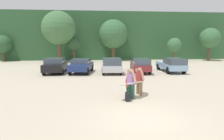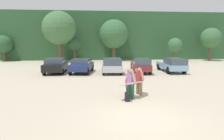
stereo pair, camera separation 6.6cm
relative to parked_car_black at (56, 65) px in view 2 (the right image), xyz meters
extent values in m
plane|color=beige|center=(5.89, -12.29, -0.79)|extent=(120.00, 120.00, 0.00)
cube|color=#2D5633|center=(5.89, 19.66, 3.41)|extent=(108.00, 12.00, 8.39)
cylinder|color=brown|center=(-10.87, 12.84, -0.01)|extent=(0.39, 0.39, 1.55)
sphere|color=#2D5633|center=(-10.87, 12.84, 1.99)|extent=(2.89, 2.89, 2.89)
cylinder|color=brown|center=(-1.47, 10.58, 0.75)|extent=(0.58, 0.58, 3.08)
sphere|color=#427042|center=(-1.47, 10.58, 4.46)|extent=(5.10, 5.10, 5.10)
cylinder|color=brown|center=(0.65, 11.26, 0.15)|extent=(0.38, 0.38, 1.87)
sphere|color=#284C2D|center=(0.65, 11.26, 2.03)|extent=(2.22, 2.22, 2.22)
cylinder|color=brown|center=(7.11, 12.73, 0.41)|extent=(0.62, 0.62, 2.39)
sphere|color=#38663D|center=(7.11, 12.73, 3.67)|extent=(4.86, 4.86, 4.86)
cylinder|color=brown|center=(16.97, 10.71, 0.04)|extent=(0.39, 0.39, 1.66)
sphere|color=#38663D|center=(16.97, 10.71, 1.86)|extent=(2.33, 2.33, 2.33)
cylinder|color=brown|center=(23.13, 10.90, 0.39)|extent=(0.46, 0.46, 2.36)
sphere|color=#38663D|center=(23.13, 10.90, 3.00)|extent=(3.35, 3.35, 3.35)
cube|color=black|center=(0.00, 0.05, -0.14)|extent=(1.90, 4.10, 0.69)
cube|color=#3F4C5B|center=(0.00, -0.15, 0.46)|extent=(1.74, 2.16, 0.51)
cylinder|color=black|center=(-0.85, 1.40, -0.48)|extent=(0.22, 0.61, 0.61)
cylinder|color=black|center=(0.84, 1.41, -0.48)|extent=(0.22, 0.61, 0.61)
cylinder|color=black|center=(-0.84, -1.30, -0.48)|extent=(0.22, 0.61, 0.61)
cylinder|color=black|center=(0.85, -1.30, -0.48)|extent=(0.22, 0.61, 0.61)
cube|color=navy|center=(2.62, -0.20, -0.13)|extent=(2.44, 4.21, 0.60)
cube|color=#3F4C5B|center=(2.61, -0.25, 0.41)|extent=(1.99, 2.20, 0.48)
cylinder|color=black|center=(2.00, 1.23, -0.43)|extent=(0.33, 0.74, 0.72)
cylinder|color=black|center=(3.64, 0.97, -0.43)|extent=(0.33, 0.74, 0.72)
cylinder|color=black|center=(1.59, -1.37, -0.43)|extent=(0.33, 0.74, 0.72)
cylinder|color=black|center=(3.24, -1.62, -0.43)|extent=(0.33, 0.74, 0.72)
cube|color=silver|center=(5.63, -0.50, -0.17)|extent=(1.95, 3.98, 0.63)
cube|color=#3F4C5B|center=(5.61, -1.35, 0.46)|extent=(1.76, 2.15, 0.64)
cylinder|color=black|center=(4.83, 0.82, -0.48)|extent=(0.23, 0.61, 0.61)
cylinder|color=black|center=(6.49, 0.78, -0.48)|extent=(0.23, 0.61, 0.61)
cylinder|color=black|center=(4.76, -1.78, -0.48)|extent=(0.23, 0.61, 0.61)
cylinder|color=black|center=(6.43, -1.82, -0.48)|extent=(0.23, 0.61, 0.61)
cube|color=maroon|center=(8.68, -0.15, -0.15)|extent=(2.23, 4.80, 0.59)
cube|color=#3F4C5B|center=(8.59, -0.96, 0.41)|extent=(1.87, 2.86, 0.53)
cylinder|color=black|center=(8.10, 1.46, -0.45)|extent=(0.30, 0.70, 0.68)
cylinder|color=black|center=(9.62, 1.28, -0.45)|extent=(0.30, 0.70, 0.68)
cylinder|color=black|center=(7.74, -1.58, -0.45)|extent=(0.30, 0.70, 0.68)
cylinder|color=black|center=(9.27, -1.76, -0.45)|extent=(0.30, 0.70, 0.68)
cube|color=#84ADD1|center=(11.90, -0.32, -0.15)|extent=(1.76, 4.33, 0.56)
cube|color=#3F4C5B|center=(11.90, -1.37, 0.43)|extent=(1.62, 2.24, 0.60)
cylinder|color=black|center=(11.11, 1.11, -0.43)|extent=(0.22, 0.71, 0.71)
cylinder|color=black|center=(12.69, 1.11, -0.43)|extent=(0.22, 0.71, 0.71)
cylinder|color=black|center=(11.11, -1.75, -0.43)|extent=(0.22, 0.71, 0.71)
cylinder|color=black|center=(12.69, -1.75, -0.43)|extent=(0.22, 0.71, 0.71)
cylinder|color=#26593F|center=(6.04, -9.56, -0.39)|extent=(0.19, 0.19, 0.80)
cylinder|color=#26593F|center=(5.91, -9.31, -0.39)|extent=(0.19, 0.19, 0.80)
cube|color=#9966A5|center=(5.97, -9.44, 0.31)|extent=(0.46, 0.50, 0.61)
sphere|color=tan|center=(5.97, -9.44, 0.75)|extent=(0.25, 0.25, 0.25)
cylinder|color=tan|center=(6.08, -9.63, 0.47)|extent=(0.30, 0.40, 0.64)
cylinder|color=tan|center=(5.87, -9.24, 0.47)|extent=(0.21, 0.24, 0.65)
cylinder|color=#26593F|center=(5.94, -9.10, -0.50)|extent=(0.13, 0.13, 0.56)
cylinder|color=#26593F|center=(5.85, -8.93, -0.50)|extent=(0.13, 0.13, 0.56)
cube|color=#B23838|center=(5.90, -9.02, -0.01)|extent=(0.33, 0.36, 0.43)
sphere|color=tan|center=(5.90, -9.02, 0.30)|extent=(0.18, 0.18, 0.18)
cylinder|color=tan|center=(5.97, -9.16, 0.11)|extent=(0.14, 0.15, 0.46)
cylinder|color=tan|center=(5.82, -8.88, 0.11)|extent=(0.14, 0.16, 0.46)
cylinder|color=#8C6B4C|center=(6.67, -8.81, -0.40)|extent=(0.18, 0.18, 0.78)
cylinder|color=#8C6B4C|center=(6.54, -8.57, -0.40)|extent=(0.18, 0.18, 0.78)
cube|color=#B23838|center=(6.60, -8.69, 0.29)|extent=(0.45, 0.49, 0.59)
sphere|color=tan|center=(6.60, -8.69, 0.71)|extent=(0.25, 0.25, 0.25)
cylinder|color=tan|center=(6.71, -8.88, 0.44)|extent=(0.30, 0.40, 0.62)
cylinder|color=tan|center=(6.50, -8.50, 0.44)|extent=(0.26, 0.33, 0.64)
ellipsoid|color=white|center=(6.00, -9.48, 0.07)|extent=(1.93, 1.43, 0.26)
cube|color=black|center=(5.70, -9.88, -0.56)|extent=(0.24, 0.34, 0.45)
camera|label=1|loc=(4.02, -19.39, 2.29)|focal=30.27mm
camera|label=2|loc=(4.08, -19.40, 2.29)|focal=30.27mm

